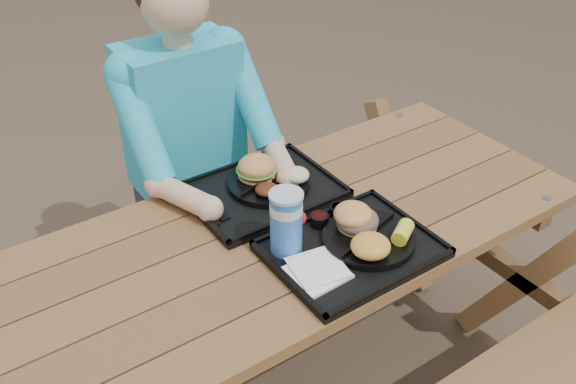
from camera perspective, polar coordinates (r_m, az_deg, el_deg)
picnic_table at (r=2.13m, az=0.00°, el=-11.23°), size 1.80×1.49×0.75m
tray_near at (r=1.79m, az=5.68°, el=-5.19°), size 0.45×0.35×0.02m
tray_far at (r=2.01m, az=-2.27°, el=-0.03°), size 0.45×0.35×0.02m
plate_near at (r=1.81m, az=7.17°, el=-4.14°), size 0.26×0.26×0.02m
plate_far at (r=2.02m, az=-1.72°, el=0.84°), size 0.26×0.26×0.02m
napkin_stack at (r=1.69m, az=2.59°, el=-7.09°), size 0.15×0.15×0.02m
soda_cup at (r=1.72m, az=-0.16°, el=-2.84°), size 0.09×0.09×0.18m
condiment_bbq at (r=1.85m, az=2.80°, el=-2.48°), size 0.06×0.06×0.03m
condiment_mustard at (r=1.89m, az=4.58°, el=-1.68°), size 0.06×0.06×0.03m
sandwich at (r=1.79m, az=6.26°, el=-1.63°), size 0.11×0.11×0.12m
mac_cheese at (r=1.72m, az=7.35°, el=-4.77°), size 0.11×0.11×0.05m
corn_cob at (r=1.79m, az=10.17°, el=-3.54°), size 0.10×0.10×0.04m
cutlery_far at (r=1.94m, az=-6.79°, el=-1.23°), size 0.03×0.17×0.01m
burger at (r=2.00m, az=-2.82°, el=2.70°), size 0.12×0.12×0.11m
baked_beans at (r=1.94m, az=-1.90°, el=0.23°), size 0.07×0.07×0.03m
potato_salad at (r=2.00m, az=0.77°, el=1.53°), size 0.08×0.08×0.04m
diner at (r=2.34m, az=-8.63°, el=1.62°), size 0.48×0.84×1.28m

